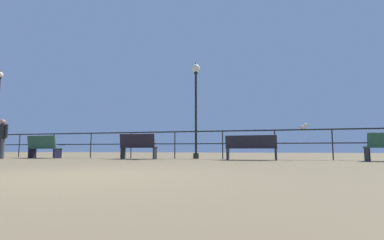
% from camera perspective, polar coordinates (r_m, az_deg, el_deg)
% --- Properties ---
extents(ground_plane, '(60.00, 60.00, 0.00)m').
position_cam_1_polar(ground_plane, '(4.32, -23.09, -10.59)').
color(ground_plane, brown).
extents(pier_railing, '(21.78, 0.05, 1.12)m').
position_cam_1_polar(pier_railing, '(11.25, 1.27, -3.74)').
color(pier_railing, black).
rests_on(pier_railing, ground_plane).
extents(bench_far_left, '(1.55, 0.72, 0.97)m').
position_cam_1_polar(bench_far_left, '(13.72, -28.10, -4.73)').
color(bench_far_left, '#295040').
rests_on(bench_far_left, ground_plane).
extents(bench_near_left, '(1.44, 0.70, 0.98)m').
position_cam_1_polar(bench_near_left, '(11.19, -10.96, -5.11)').
color(bench_near_left, black).
rests_on(bench_near_left, ground_plane).
extents(bench_near_right, '(1.80, 0.68, 0.88)m').
position_cam_1_polar(bench_near_right, '(10.10, 11.97, -5.22)').
color(bench_near_right, black).
rests_on(bench_near_right, ground_plane).
extents(lamppost_center, '(0.35, 0.35, 4.07)m').
position_cam_1_polar(lamppost_center, '(11.70, 0.80, 5.06)').
color(lamppost_center, black).
rests_on(lamppost_center, ground_plane).
extents(person_by_bench, '(0.51, 0.31, 1.61)m').
position_cam_1_polar(person_by_bench, '(13.76, -34.35, -2.72)').
color(person_by_bench, '#42464F').
rests_on(person_by_bench, ground_plane).
extents(seagull_on_rail, '(0.31, 0.35, 0.20)m').
position_cam_1_polar(seagull_on_rail, '(11.03, 21.81, -1.26)').
color(seagull_on_rail, silver).
rests_on(seagull_on_rail, pier_railing).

